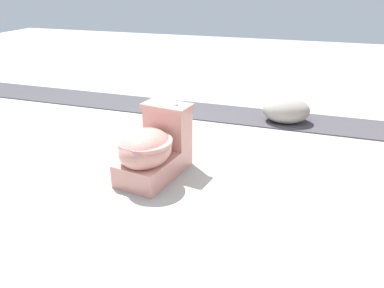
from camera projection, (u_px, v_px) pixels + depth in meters
ground_plane at (144, 161)px, 3.05m from camera, size 14.00×14.00×0.00m
gravel_strip at (238, 115)px, 4.06m from camera, size 0.56×8.00×0.01m
toilet at (153, 149)px, 2.75m from camera, size 0.68×0.47×0.52m
boulder_near at (286, 110)px, 3.82m from camera, size 0.44×0.53×0.26m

